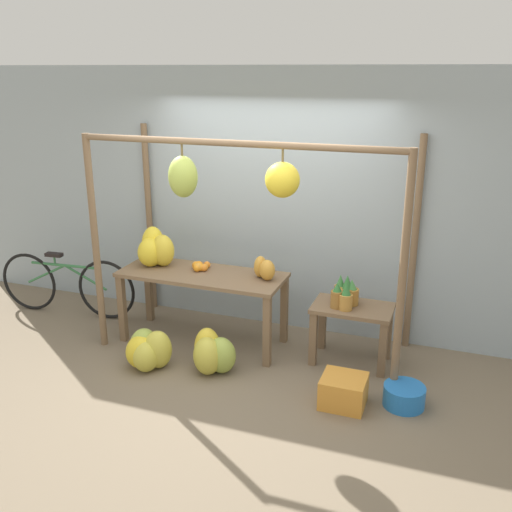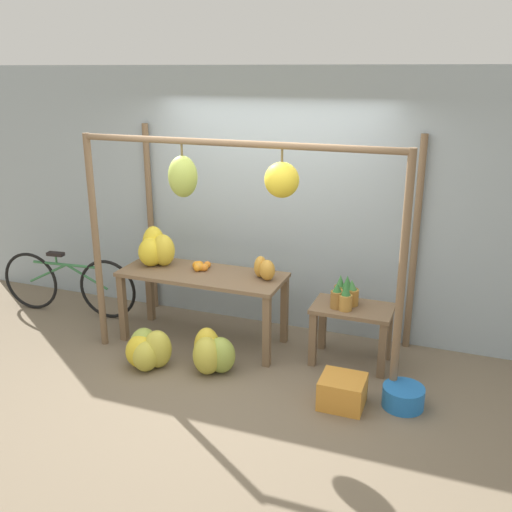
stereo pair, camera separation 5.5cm
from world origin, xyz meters
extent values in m
plane|color=#756651|center=(0.00, 0.00, 0.00)|extent=(20.00, 20.00, 0.00)
cube|color=#99A8B2|center=(0.00, 1.39, 1.40)|extent=(8.00, 0.08, 2.80)
cylinder|color=brown|center=(-1.49, 0.24, 1.09)|extent=(0.07, 0.07, 2.19)
cylinder|color=brown|center=(1.49, 0.24, 1.09)|extent=(0.07, 0.07, 2.19)
cylinder|color=brown|center=(-1.49, 1.30, 1.09)|extent=(0.07, 0.07, 2.19)
cylinder|color=brown|center=(1.49, 1.30, 1.09)|extent=(0.07, 0.07, 2.19)
cylinder|color=brown|center=(0.00, 0.24, 2.16)|extent=(2.99, 0.06, 0.06)
cylinder|color=brown|center=(-0.49, 0.24, 2.08)|extent=(0.02, 0.02, 0.10)
ellipsoid|color=#9EB247|center=(-0.49, 0.24, 1.84)|extent=(0.27, 0.24, 0.38)
cylinder|color=brown|center=(0.44, 0.24, 2.08)|extent=(0.02, 0.02, 0.11)
ellipsoid|color=yellow|center=(0.44, 0.24, 1.87)|extent=(0.30, 0.27, 0.30)
cube|color=brown|center=(-0.54, 0.67, 0.75)|extent=(1.71, 0.65, 0.04)
cube|color=brown|center=(-1.34, 0.39, 0.36)|extent=(0.07, 0.07, 0.73)
cube|color=brown|center=(0.27, 0.39, 0.36)|extent=(0.07, 0.07, 0.73)
cube|color=brown|center=(-1.34, 0.95, 0.36)|extent=(0.07, 0.07, 0.73)
cube|color=brown|center=(0.27, 0.95, 0.36)|extent=(0.07, 0.07, 0.73)
cube|color=brown|center=(1.01, 0.76, 0.57)|extent=(0.76, 0.48, 0.04)
cube|color=brown|center=(0.68, 0.57, 0.28)|extent=(0.07, 0.07, 0.55)
cube|color=brown|center=(1.34, 0.57, 0.28)|extent=(0.07, 0.07, 0.55)
cube|color=brown|center=(0.68, 0.95, 0.28)|extent=(0.07, 0.07, 0.55)
cube|color=brown|center=(1.34, 0.95, 0.28)|extent=(0.07, 0.07, 0.55)
ellipsoid|color=gold|center=(-1.02, 0.73, 0.94)|extent=(0.32, 0.30, 0.34)
ellipsoid|color=yellow|center=(-1.16, 0.78, 0.97)|extent=(0.32, 0.33, 0.40)
ellipsoid|color=yellow|center=(-1.13, 0.68, 0.92)|extent=(0.36, 0.36, 0.31)
sphere|color=orange|center=(-0.62, 0.77, 0.81)|extent=(0.09, 0.09, 0.09)
sphere|color=orange|center=(-0.55, 0.83, 0.80)|extent=(0.07, 0.07, 0.07)
sphere|color=orange|center=(-0.60, 0.69, 0.81)|extent=(0.08, 0.08, 0.08)
sphere|color=orange|center=(-0.57, 0.72, 0.81)|extent=(0.08, 0.08, 0.08)
sphere|color=orange|center=(-0.54, 0.74, 0.81)|extent=(0.08, 0.08, 0.08)
sphere|color=orange|center=(-0.54, 0.72, 0.81)|extent=(0.08, 0.08, 0.08)
sphere|color=orange|center=(-0.60, 0.70, 0.81)|extent=(0.09, 0.09, 0.09)
sphere|color=orange|center=(-0.64, 0.75, 0.81)|extent=(0.09, 0.09, 0.09)
cylinder|color=olive|center=(0.87, 0.67, 0.67)|extent=(0.12, 0.12, 0.17)
cone|color=#337538|center=(0.87, 0.67, 0.80)|extent=(0.08, 0.08, 0.08)
cylinder|color=olive|center=(0.87, 0.83, 0.67)|extent=(0.11, 0.11, 0.17)
cone|color=#428442|center=(0.87, 0.83, 0.82)|extent=(0.08, 0.08, 0.12)
cylinder|color=#A3702D|center=(0.98, 0.80, 0.67)|extent=(0.14, 0.14, 0.16)
cone|color=#428442|center=(0.98, 0.80, 0.80)|extent=(0.10, 0.10, 0.10)
cylinder|color=#A3702D|center=(0.94, 0.79, 0.67)|extent=(0.14, 0.14, 0.16)
cone|color=#337538|center=(0.94, 0.79, 0.82)|extent=(0.10, 0.10, 0.14)
cylinder|color=#B27F38|center=(0.96, 0.65, 0.67)|extent=(0.13, 0.13, 0.15)
cone|color=#337538|center=(0.96, 0.65, 0.81)|extent=(0.09, 0.09, 0.13)
ellipsoid|color=gold|center=(-0.71, 0.00, 0.19)|extent=(0.36, 0.35, 0.38)
ellipsoid|color=gold|center=(-0.79, 0.03, 0.16)|extent=(0.21, 0.19, 0.32)
ellipsoid|color=#9EB247|center=(-0.88, 0.02, 0.18)|extent=(0.29, 0.31, 0.37)
ellipsoid|color=yellow|center=(-0.87, -0.05, 0.17)|extent=(0.40, 0.39, 0.33)
ellipsoid|color=gold|center=(-0.79, -0.10, 0.15)|extent=(0.27, 0.29, 0.30)
ellipsoid|color=#9EB247|center=(-0.10, 0.13, 0.18)|extent=(0.34, 0.32, 0.35)
ellipsoid|color=gold|center=(-0.26, 0.16, 0.21)|extent=(0.28, 0.26, 0.42)
ellipsoid|color=gold|center=(-0.21, 0.06, 0.19)|extent=(0.40, 0.40, 0.37)
cube|color=orange|center=(1.10, -0.03, 0.13)|extent=(0.38, 0.35, 0.26)
cylinder|color=blue|center=(1.60, 0.14, 0.09)|extent=(0.36, 0.36, 0.18)
torus|color=black|center=(-2.84, 0.72, 0.35)|extent=(0.71, 0.10, 0.71)
torus|color=black|center=(-1.83, 0.82, 0.35)|extent=(0.71, 0.10, 0.71)
cylinder|color=#337042|center=(-2.33, 0.77, 0.60)|extent=(0.86, 0.11, 0.03)
cylinder|color=#337042|center=(-2.58, 0.74, 0.48)|extent=(0.52, 0.08, 0.28)
cylinder|color=#337042|center=(-2.08, 0.79, 0.48)|extent=(0.52, 0.08, 0.28)
cylinder|color=#337042|center=(-2.46, 0.76, 0.65)|extent=(0.02, 0.02, 0.10)
cube|color=black|center=(-2.46, 0.76, 0.72)|extent=(0.21, 0.10, 0.04)
cylinder|color=#337042|center=(-1.93, 0.81, 0.65)|extent=(0.02, 0.02, 0.10)
ellipsoid|color=gold|center=(0.07, 0.76, 0.88)|extent=(0.15, 0.17, 0.22)
ellipsoid|color=gold|center=(0.16, 0.70, 0.87)|extent=(0.23, 0.23, 0.21)
camera|label=1|loc=(1.86, -4.31, 2.77)|focal=40.00mm
camera|label=2|loc=(1.91, -4.29, 2.77)|focal=40.00mm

